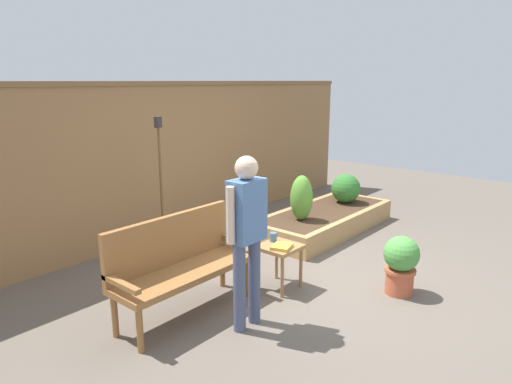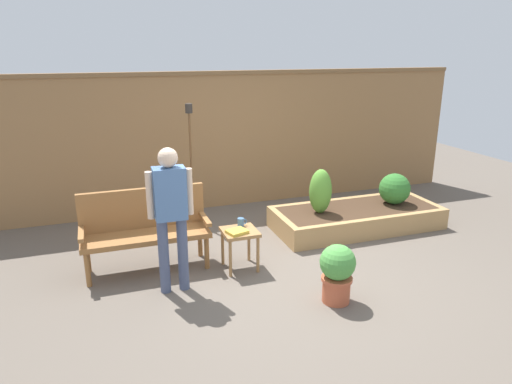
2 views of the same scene
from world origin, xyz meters
The scene contains 12 objects.
ground_plane centered at (0.00, 0.00, 0.00)m, with size 14.00×14.00×0.00m, color #60564C.
fence_back centered at (0.00, 2.60, 1.09)m, with size 8.40×0.14×2.16m.
garden_bench centered at (-1.43, 0.70, 0.54)m, with size 1.44×0.48×0.94m.
side_table centered at (-0.40, 0.30, 0.40)m, with size 0.40×0.40×0.48m.
cup_on_table centered at (-0.35, 0.42, 0.53)m, with size 0.11×0.08×0.10m.
book_on_table centered at (-0.46, 0.23, 0.50)m, with size 0.22×0.18×0.04m, color gold.
potted_boxwood centered at (0.30, -0.74, 0.34)m, with size 0.36×0.36×0.62m.
raised_planter_bed centered at (1.57, 0.98, 0.15)m, with size 2.40×1.00×0.30m.
shrub_near_bench centered at (0.97, 0.98, 0.61)m, with size 0.31×0.31×0.62m.
shrub_far_corner centered at (2.18, 0.98, 0.53)m, with size 0.45×0.45×0.45m.
tiki_torch centered at (-0.61, 1.98, 1.20)m, with size 0.10×0.10×1.75m.
person_by_bench centered at (-1.22, 0.03, 0.93)m, with size 0.47×0.20×1.56m.
Camera 1 is at (-4.01, -2.45, 2.17)m, focal length 32.06 mm.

